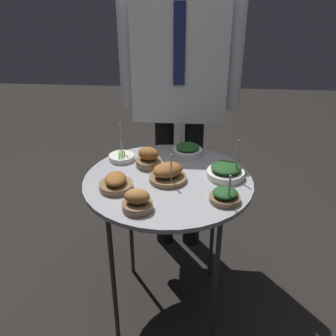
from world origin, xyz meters
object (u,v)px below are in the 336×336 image
object	(u,v)px
bowl_roast_center	(149,158)
bowl_spinach_back_left	(225,196)
bowl_spinach_back_right	(226,171)
waiter_figure	(180,72)
serving_cart	(168,189)
bowl_spinach_front_center	(187,150)
bowl_asparagus_front_right	(122,157)
bowl_roast_near_rim	(137,201)
bowl_roast_far_rim	(116,183)
bowl_roast_mid_left	(169,173)

from	to	relation	value
bowl_roast_center	bowl_spinach_back_left	world-z (taller)	bowl_spinach_back_left
bowl_spinach_back_right	waiter_figure	bearing A→B (deg)	114.79
serving_cart	bowl_spinach_front_center	bearing A→B (deg)	73.23
bowl_asparagus_front_right	bowl_spinach_back_left	bearing A→B (deg)	-35.10
bowl_spinach_back_right	bowl_asparagus_front_right	bearing A→B (deg)	164.46
bowl_roast_near_rim	waiter_figure	xyz separation A→B (m)	(0.11, 0.73, 0.28)
bowl_asparagus_front_right	bowl_roast_near_rim	size ratio (longest dim) A/B	1.42
serving_cart	waiter_figure	distance (m)	0.62
serving_cart	bowl_spinach_back_left	bearing A→B (deg)	-34.28
bowl_roast_center	bowl_roast_far_rim	size ratio (longest dim) A/B	0.85
bowl_roast_far_rim	bowl_roast_near_rim	size ratio (longest dim) A/B	1.18
bowl_asparagus_front_right	bowl_spinach_back_left	xyz separation A→B (m)	(0.44, -0.31, 0.01)
serving_cart	bowl_roast_near_rim	distance (m)	0.26
bowl_roast_near_rim	bowl_roast_center	bearing A→B (deg)	90.65
bowl_spinach_back_left	waiter_figure	xyz separation A→B (m)	(-0.20, 0.65, 0.30)
bowl_spinach_back_right	waiter_figure	distance (m)	0.59
bowl_roast_center	bowl_spinach_back_left	size ratio (longest dim) A/B	0.91
waiter_figure	serving_cart	bearing A→B (deg)	-92.22
bowl_spinach_back_right	bowl_roast_center	xyz separation A→B (m)	(-0.33, 0.07, 0.01)
bowl_spinach_front_center	bowl_roast_near_rim	size ratio (longest dim) A/B	1.51
bowl_spinach_back_left	waiter_figure	world-z (taller)	waiter_figure
serving_cart	bowl_roast_center	xyz separation A→B (m)	(-0.09, 0.11, 0.09)
bowl_spinach_back_right	bowl_roast_center	bearing A→B (deg)	167.15
bowl_spinach_front_center	serving_cart	bearing A→B (deg)	-106.77
bowl_roast_mid_left	bowl_spinach_back_left	xyz separation A→B (m)	(0.22, -0.14, -0.01)
serving_cart	bowl_spinach_back_right	xyz separation A→B (m)	(0.23, 0.03, 0.07)
bowl_spinach_front_center	waiter_figure	distance (m)	0.40
bowl_roast_center	bowl_asparagus_front_right	xyz separation A→B (m)	(-0.13, 0.05, -0.02)
bowl_asparagus_front_right	bowl_roast_center	bearing A→B (deg)	-22.06
bowl_spinach_front_center	bowl_spinach_back_left	distance (m)	0.41
bowl_roast_center	bowl_roast_near_rim	world-z (taller)	bowl_roast_center
bowl_roast_far_rim	waiter_figure	world-z (taller)	waiter_figure
waiter_figure	bowl_spinach_back_left	bearing A→B (deg)	-72.72
bowl_spinach_back_right	waiter_figure	xyz separation A→B (m)	(-0.22, 0.47, 0.29)
serving_cart	bowl_roast_near_rim	bearing A→B (deg)	-111.08
serving_cart	bowl_asparagus_front_right	world-z (taller)	bowl_asparagus_front_right
bowl_spinach_front_center	bowl_roast_far_rim	world-z (taller)	bowl_spinach_front_center
bowl_roast_near_rim	bowl_roast_mid_left	bearing A→B (deg)	67.05
bowl_spinach_back_right	bowl_roast_center	size ratio (longest dim) A/B	1.54
bowl_roast_center	bowl_asparagus_front_right	bearing A→B (deg)	157.94
bowl_spinach_back_right	bowl_spinach_back_left	distance (m)	0.19
bowl_roast_mid_left	bowl_roast_far_rim	xyz separation A→B (m)	(-0.20, -0.08, -0.01)
bowl_spinach_front_center	bowl_roast_near_rim	bearing A→B (deg)	-108.94
bowl_roast_mid_left	bowl_roast_center	distance (m)	0.16
bowl_asparagus_front_right	bowl_roast_mid_left	bearing A→B (deg)	-37.49
serving_cart	waiter_figure	world-z (taller)	waiter_figure
serving_cart	bowl_asparagus_front_right	xyz separation A→B (m)	(-0.22, 0.16, 0.06)
bowl_roast_center	bowl_spinach_front_center	xyz separation A→B (m)	(0.16, 0.13, -0.01)
serving_cart	bowl_asparagus_front_right	bearing A→B (deg)	144.10
serving_cart	bowl_spinach_back_left	xyz separation A→B (m)	(0.22, -0.15, 0.07)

